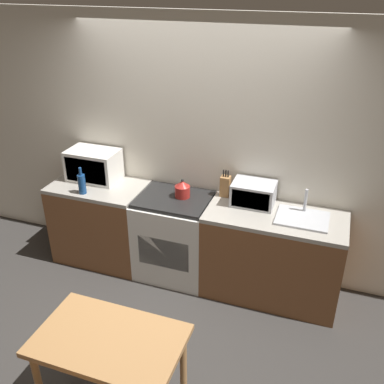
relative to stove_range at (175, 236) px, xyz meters
name	(u,v)px	position (x,y,z in m)	size (l,w,h in m)	color
ground_plane	(159,325)	(0.15, -0.80, -0.45)	(16.00, 16.00, 0.00)	#33302D
wall_back	(200,150)	(0.15, 0.34, 0.85)	(10.00, 0.06, 2.60)	silver
counter_left_run	(102,221)	(-0.86, 0.00, 0.00)	(0.98, 0.62, 0.90)	brown
counter_right_run	(272,255)	(1.01, 0.00, 0.00)	(1.29, 0.62, 0.90)	brown
stove_range	(175,236)	(0.00, 0.00, 0.00)	(0.74, 0.62, 0.90)	silver
kettle	(182,189)	(0.07, 0.05, 0.54)	(0.15, 0.15, 0.19)	maroon
microwave	(94,165)	(-0.96, 0.12, 0.62)	(0.53, 0.35, 0.33)	silver
bottle	(82,183)	(-0.90, -0.21, 0.56)	(0.08, 0.08, 0.28)	navy
knife_block	(225,186)	(0.47, 0.21, 0.56)	(0.09, 0.09, 0.28)	#9E7042
toaster_oven	(253,194)	(0.76, 0.14, 0.56)	(0.40, 0.30, 0.22)	#ADAFB5
sink_basin	(302,217)	(1.25, 0.01, 0.47)	(0.46, 0.37, 0.24)	#ADAFB5
dining_table	(110,351)	(0.23, -1.72, 0.21)	(0.97, 0.60, 0.77)	#9E7042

